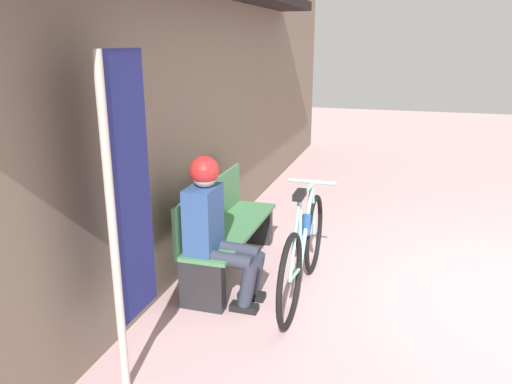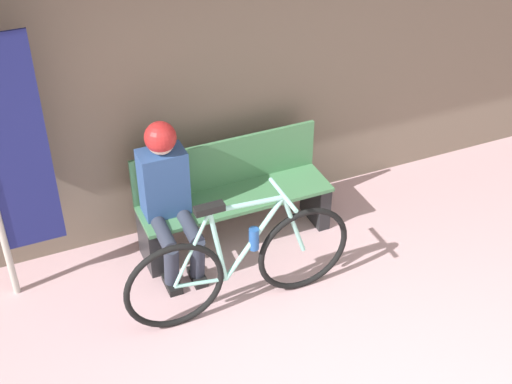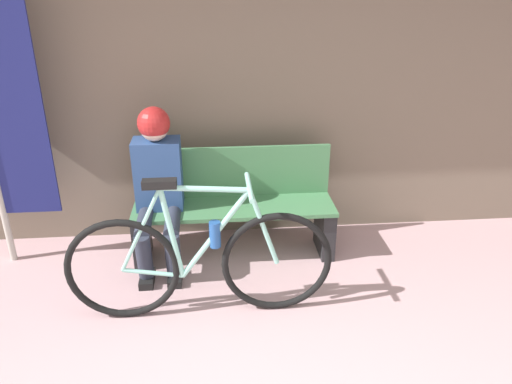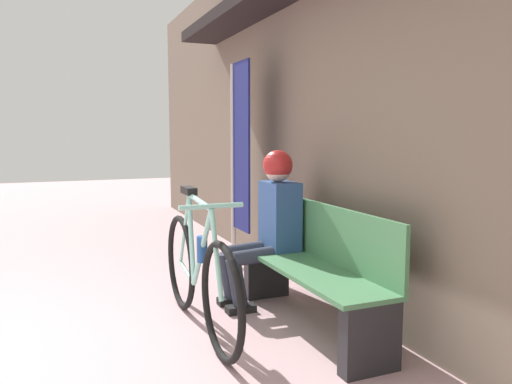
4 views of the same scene
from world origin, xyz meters
name	(u,v)px [view 1 (image 1 of 4)]	position (x,y,z in m)	size (l,w,h in m)	color
ground_plane	(501,303)	(0.00, 0.00, 0.00)	(24.00, 24.00, 0.00)	#C69EA3
storefront_wall	(183,85)	(0.00, 2.73, 1.66)	(12.00, 0.56, 3.20)	#756656
park_bench_near	(226,231)	(-0.06, 2.33, 0.38)	(1.52, 0.42, 0.83)	#477F51
bicycle	(303,251)	(-0.30, 1.57, 0.39)	(1.68, 0.40, 0.96)	black
person_seated	(214,221)	(-0.61, 2.23, 0.69)	(0.34, 0.59, 1.20)	#2D3342
banner_pole	(127,202)	(-1.62, 2.36, 1.14)	(0.45, 0.05, 1.99)	#B7B2A8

